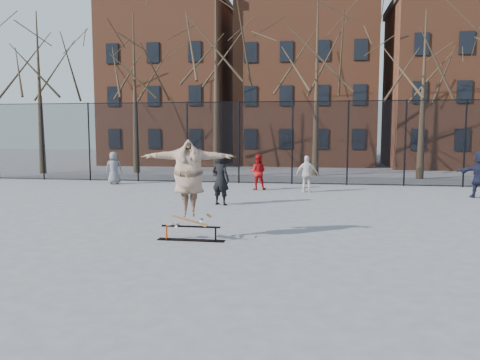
% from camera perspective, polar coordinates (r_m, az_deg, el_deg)
% --- Properties ---
extents(ground, '(100.00, 100.00, 0.00)m').
position_cam_1_polar(ground, '(10.18, -3.98, -8.69)').
color(ground, slate).
extents(skate_rail, '(1.61, 0.25, 0.35)m').
position_cam_1_polar(skate_rail, '(11.18, -6.01, -6.63)').
color(skate_rail, black).
rests_on(skate_rail, ground).
extents(skateboard, '(0.94, 0.22, 0.11)m').
position_cam_1_polar(skateboard, '(11.13, -6.19, -5.26)').
color(skateboard, '#A26F40').
rests_on(skateboard, skate_rail).
extents(skater, '(2.29, 1.04, 1.80)m').
position_cam_1_polar(skater, '(10.98, -6.25, -0.35)').
color(skater, navy).
rests_on(skater, skateboard).
extents(bystander_grey, '(0.90, 0.75, 1.57)m').
position_cam_1_polar(bystander_grey, '(23.36, -15.12, 1.43)').
color(bystander_grey, slate).
rests_on(bystander_grey, ground).
extents(bystander_black, '(0.76, 0.63, 1.80)m').
position_cam_1_polar(bystander_black, '(16.23, -2.38, 0.09)').
color(bystander_black, black).
rests_on(bystander_black, ground).
extents(bystander_red, '(0.79, 0.63, 1.55)m').
position_cam_1_polar(bystander_red, '(20.40, 2.18, 0.97)').
color(bystander_red, '#A40E10').
rests_on(bystander_red, ground).
extents(bystander_white, '(0.93, 0.44, 1.54)m').
position_cam_1_polar(bystander_white, '(19.78, 8.16, 0.74)').
color(bystander_white, silver).
rests_on(bystander_white, ground).
extents(bystander_navy, '(1.79, 1.00, 1.84)m').
position_cam_1_polar(bystander_navy, '(20.18, 27.26, 0.66)').
color(bystander_navy, black).
rests_on(bystander_navy, ground).
extents(fence, '(34.03, 0.07, 4.00)m').
position_cam_1_polar(fence, '(22.70, 3.32, 4.72)').
color(fence, black).
rests_on(fence, ground).
extents(tree_row, '(33.66, 7.46, 10.67)m').
position_cam_1_polar(tree_row, '(27.27, 3.77, 16.13)').
color(tree_row, black).
rests_on(tree_row, ground).
extents(rowhouses, '(29.00, 7.00, 13.00)m').
position_cam_1_polar(rowhouses, '(35.79, 6.65, 11.61)').
color(rowhouses, brown).
rests_on(rowhouses, ground).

